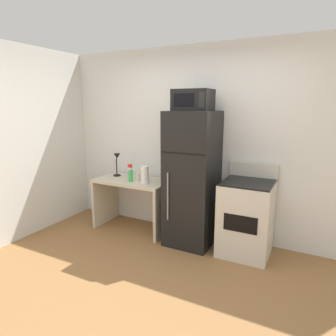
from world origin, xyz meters
TOP-DOWN VIEW (x-y plane):
  - ground_plane at (0.00, 0.00)m, footprint 12.00×12.00m
  - wall_back_white at (0.00, 1.70)m, footprint 5.00×0.10m
  - desk at (-0.97, 1.33)m, footprint 1.09×0.60m
  - desk_lamp at (-1.29, 1.40)m, footprint 0.14×0.12m
  - coffee_mug at (-0.91, 1.40)m, footprint 0.08×0.08m
  - paper_towel_roll at (-0.71, 1.24)m, footprint 0.11×0.11m
  - spray_bottle at (-0.94, 1.23)m, footprint 0.06×0.06m
  - refrigerator at (-0.03, 1.31)m, footprint 0.59×0.66m
  - microwave at (-0.03, 1.29)m, footprint 0.46×0.35m
  - oven_range at (0.69, 1.33)m, footprint 0.60×0.61m

SIDE VIEW (x-z plane):
  - ground_plane at x=0.00m, z-range 0.00..0.00m
  - oven_range at x=0.69m, z-range -0.08..1.02m
  - desk at x=-0.97m, z-range 0.14..0.89m
  - coffee_mug at x=-0.91m, z-range 0.75..0.84m
  - spray_bottle at x=-0.94m, z-range 0.72..0.97m
  - paper_towel_roll at x=-0.71m, z-range 0.75..0.99m
  - refrigerator at x=-0.03m, z-range 0.00..1.74m
  - desk_lamp at x=-1.29m, z-range 0.81..1.17m
  - wall_back_white at x=0.00m, z-range 0.00..2.60m
  - microwave at x=-0.03m, z-range 1.74..2.00m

